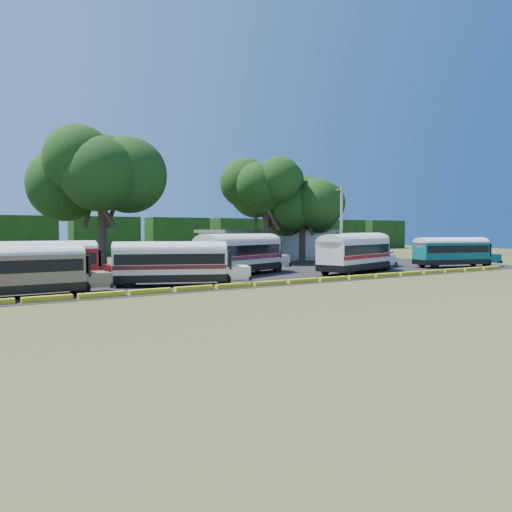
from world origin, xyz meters
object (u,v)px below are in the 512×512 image
bus_white_red (356,251)px  tree_west (101,173)px  bus_red (39,261)px  bus_beige (18,268)px  bus_cream_west (173,261)px  bus_teal (453,250)px

bus_white_red → tree_west: 25.38m
bus_red → tree_west: bearing=59.7°
bus_red → tree_west: size_ratio=0.75×
bus_red → bus_beige: bearing=-108.5°
bus_beige → bus_red: 5.45m
bus_beige → bus_cream_west: bus_cream_west is taller
bus_cream_west → bus_teal: size_ratio=0.98×
bus_red → tree_west: tree_west is taller
bus_white_red → tree_west: size_ratio=0.85×
bus_red → tree_west: 16.21m
bus_white_red → bus_red: bearing=154.3°
bus_cream_west → bus_white_red: (18.17, 0.50, 0.25)m
bus_beige → bus_teal: (42.28, 1.52, 0.07)m
bus_red → bus_white_red: (26.42, -3.43, 0.19)m
bus_cream_west → bus_white_red: bus_white_red is taller
bus_beige → bus_white_red: 28.42m
bus_red → bus_cream_west: bearing=-23.1°
bus_teal → bus_white_red: bearing=-165.1°
bus_beige → bus_cream_west: (10.20, 1.16, 0.03)m
tree_west → bus_teal: bearing=-25.6°
bus_beige → bus_teal: 42.30m
bus_cream_west → bus_teal: (32.08, 0.36, 0.04)m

